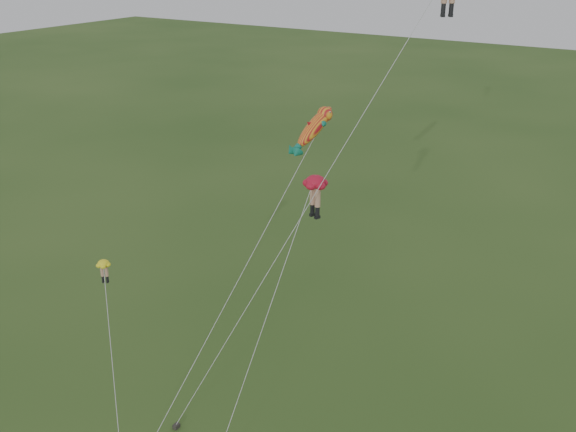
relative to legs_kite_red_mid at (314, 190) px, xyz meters
The scene contains 3 objects.
legs_kite_red_mid is the anchor object (origin of this frame).
legs_kite_yellow 12.20m from the legs_kite_red_mid, 145.13° to the right, with size 6.35×5.97×7.94m.
fish_kite 3.98m from the legs_kite_red_mid, 120.37° to the left, with size 3.14×14.70×15.71m.
Camera 1 is at (18.00, -19.17, 23.71)m, focal length 40.00 mm.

